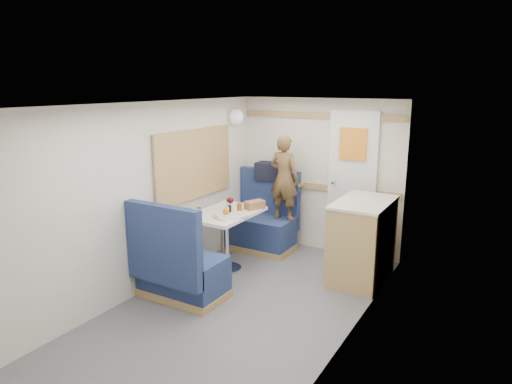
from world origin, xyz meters
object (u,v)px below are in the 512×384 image
Objects in this scene: cheese_block at (218,216)px; tumbler_left at (199,212)px; orange_fruit at (226,211)px; bread_loaf at (255,205)px; pepper_grinder at (230,209)px; dinette_table at (226,224)px; person at (284,178)px; bench_near at (179,271)px; tumbler_mid at (229,204)px; duffel_bag at (274,172)px; tray at (231,216)px; dome_light at (236,117)px; salt_grinder at (228,210)px; wine_glass at (230,201)px; galley_counter at (362,240)px; bench_far at (262,227)px; beer_glass at (239,207)px.

tumbler_left is at bearing -168.22° from cheese_block.
orange_fruit is 0.45m from bread_loaf.
bread_loaf is (0.14, 0.33, -0.00)m from pepper_grinder.
dinette_table is at bearing 66.65° from tumbler_left.
person reaches higher than orange_fruit.
bench_near is 1.13m from tumbler_mid.
bench_near is at bearing -95.84° from duffel_bag.
tumbler_mid reaches higher than tray.
dome_light reaches higher than salt_grinder.
galley_counter is at bearing 19.06° from wine_glass.
dome_light is 0.41× the size of duffel_bag.
cheese_block is 0.24m from pepper_grinder.
bench_near reaches higher than orange_fruit.
cheese_block is at bearing -67.20° from dome_light.
person is 1.22m from cheese_block.
duffel_bag reaches higher than bread_loaf.
dome_light is at bearing 119.25° from tray.
bench_far reaches higher than tray.
dinette_table is at bearing 106.80° from cheese_block.
bench_far is 1.02m from pepper_grinder.
tumbler_mid is 1.36× the size of salt_grinder.
cheese_block is (-0.02, -0.14, -0.02)m from orange_fruit.
beer_glass is at bearing 75.47° from pepper_grinder.
wine_glass is at bearing 73.86° from person.
cheese_block is (-0.08, -0.14, 0.02)m from tray.
tray is 0.13m from pepper_grinder.
dome_light reaches higher than bread_loaf.
cheese_block is at bearing 11.78° from tumbler_left.
beer_glass is (0.26, 0.43, -0.00)m from tumbler_left.
dome_light is at bearing 124.77° from beer_glass.
galley_counter reaches higher than beer_glass.
beer_glass is at bearing -14.19° from tumbler_mid.
tumbler_mid is (-0.05, -0.71, 0.48)m from bench_far.
beer_glass is (0.51, -0.74, -0.98)m from dome_light.
pepper_grinder is at bearing 51.89° from tumbler_left.
cheese_block is at bearing -149.18° from galley_counter.
galley_counter is (1.47, -0.31, 0.17)m from bench_far.
bench_far is at bearing 167.90° from galley_counter.
cheese_block is (-0.23, -1.17, -0.24)m from person.
person is at bearing 3.53° from dome_light.
bread_loaf is at bearing 60.20° from beer_glass.
bench_far is 1.28m from tumbler_left.
beer_glass is 1.16× the size of salt_grinder.
dinette_table is 0.88× the size of bench_far.
tray is at bearing 60.54° from cheese_block.
salt_grinder is (-1.40, -0.60, 0.29)m from galley_counter.
tray is at bearing 77.44° from bench_near.
beer_glass is 0.15m from pepper_grinder.
beer_glass reaches higher than dinette_table.
duffel_bag is at bearing 80.15° from bench_far.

